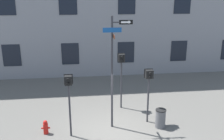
{
  "coord_description": "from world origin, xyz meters",
  "views": [
    {
      "loc": [
        -1.17,
        -9.61,
        5.67
      ],
      "look_at": [
        0.06,
        0.4,
        2.67
      ],
      "focal_mm": 40.0,
      "sensor_mm": 36.0,
      "label": 1
    }
  ],
  "objects_px": {
    "pedestrian_signal_right": "(149,81)",
    "fire_hydrant": "(46,127)",
    "street_sign_pole": "(114,65)",
    "trash_bin": "(160,118)",
    "pedestrian_signal_left": "(69,90)",
    "pedestrian_signal_across": "(122,66)"
  },
  "relations": [
    {
      "from": "pedestrian_signal_right",
      "to": "fire_hydrant",
      "type": "bearing_deg",
      "value": -173.78
    },
    {
      "from": "street_sign_pole",
      "to": "trash_bin",
      "type": "bearing_deg",
      "value": -8.38
    },
    {
      "from": "street_sign_pole",
      "to": "pedestrian_signal_left",
      "type": "bearing_deg",
      "value": -163.03
    },
    {
      "from": "pedestrian_signal_left",
      "to": "fire_hydrant",
      "type": "height_order",
      "value": "pedestrian_signal_left"
    },
    {
      "from": "street_sign_pole",
      "to": "pedestrian_signal_left",
      "type": "relative_size",
      "value": 1.83
    },
    {
      "from": "pedestrian_signal_right",
      "to": "pedestrian_signal_across",
      "type": "xyz_separation_m",
      "value": [
        -0.98,
        1.67,
        0.26
      ]
    },
    {
      "from": "pedestrian_signal_left",
      "to": "pedestrian_signal_right",
      "type": "bearing_deg",
      "value": 13.21
    },
    {
      "from": "pedestrian_signal_right",
      "to": "pedestrian_signal_across",
      "type": "height_order",
      "value": "pedestrian_signal_across"
    },
    {
      "from": "street_sign_pole",
      "to": "fire_hydrant",
      "type": "relative_size",
      "value": 7.93
    },
    {
      "from": "pedestrian_signal_left",
      "to": "fire_hydrant",
      "type": "xyz_separation_m",
      "value": [
        -1.07,
        0.32,
        -1.78
      ]
    },
    {
      "from": "pedestrian_signal_right",
      "to": "pedestrian_signal_across",
      "type": "bearing_deg",
      "value": 120.32
    },
    {
      "from": "pedestrian_signal_left",
      "to": "pedestrian_signal_across",
      "type": "height_order",
      "value": "pedestrian_signal_across"
    },
    {
      "from": "pedestrian_signal_left",
      "to": "fire_hydrant",
      "type": "relative_size",
      "value": 4.34
    },
    {
      "from": "pedestrian_signal_left",
      "to": "trash_bin",
      "type": "relative_size",
      "value": 3.14
    },
    {
      "from": "pedestrian_signal_left",
      "to": "fire_hydrant",
      "type": "bearing_deg",
      "value": 163.25
    },
    {
      "from": "pedestrian_signal_across",
      "to": "trash_bin",
      "type": "relative_size",
      "value": 3.41
    },
    {
      "from": "pedestrian_signal_left",
      "to": "pedestrian_signal_right",
      "type": "distance_m",
      "value": 3.6
    },
    {
      "from": "pedestrian_signal_left",
      "to": "pedestrian_signal_across",
      "type": "distance_m",
      "value": 3.56
    },
    {
      "from": "fire_hydrant",
      "to": "trash_bin",
      "type": "height_order",
      "value": "trash_bin"
    },
    {
      "from": "pedestrian_signal_left",
      "to": "pedestrian_signal_across",
      "type": "bearing_deg",
      "value": 44.6
    },
    {
      "from": "pedestrian_signal_across",
      "to": "street_sign_pole",
      "type": "bearing_deg",
      "value": -108.83
    },
    {
      "from": "pedestrian_signal_across",
      "to": "trash_bin",
      "type": "distance_m",
      "value": 3.23
    }
  ]
}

